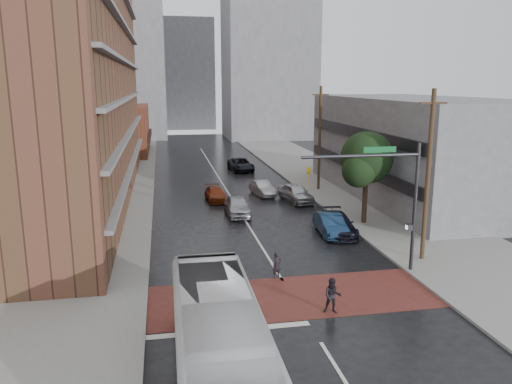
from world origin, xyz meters
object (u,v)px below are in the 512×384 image
car_travel_b (262,188)px  suv_travel (241,165)px  car_travel_c (216,194)px  pedestrian_b (333,296)px  car_parked_mid (337,224)px  pedestrian_a (277,265)px  car_travel_a (237,206)px  car_parked_near (330,224)px  transit_bus (221,354)px  car_parked_far (296,193)px

car_travel_b → suv_travel: 13.47m
car_travel_c → suv_travel: suv_travel is taller
pedestrian_b → car_parked_mid: 12.30m
pedestrian_b → car_travel_b: 24.49m
pedestrian_a → car_travel_c: bearing=76.4°
car_travel_c → car_travel_a: bearing=-81.3°
car_parked_near → suv_travel: bearing=98.2°
pedestrian_b → car_parked_near: pedestrian_b is taller
pedestrian_b → car_parked_near: bearing=89.9°
pedestrian_b → car_travel_c: 23.26m
suv_travel → car_travel_b: bearing=-94.9°
pedestrian_a → suv_travel: size_ratio=0.27×
car_travel_a → car_parked_mid: 8.74m
pedestrian_b → suv_travel: bearing=105.8°
pedestrian_a → car_travel_b: bearing=63.3°
pedestrian_a → pedestrian_b: bearing=-88.4°
pedestrian_a → car_parked_mid: 9.17m
car_travel_a → car_parked_mid: (6.06, -6.30, -0.04)m
car_travel_a → car_parked_mid: car_travel_a is taller
car_travel_c → car_parked_mid: car_parked_mid is taller
pedestrian_b → car_parked_near: 12.13m
car_travel_b → car_travel_c: bearing=-172.1°
transit_bus → pedestrian_b: 7.97m
transit_bus → car_travel_c: (2.90, 28.54, -1.11)m
car_travel_b → car_parked_near: car_parked_near is taller
transit_bus → car_parked_far: (9.80, 26.81, -0.91)m
pedestrian_a → car_travel_a: (-0.16, 13.31, 0.03)m
transit_bus → suv_travel: transit_bus is taller
car_travel_b → car_parked_far: size_ratio=0.87×
transit_bus → car_parked_mid: (10.09, 16.95, -0.97)m
car_travel_c → car_parked_near: car_parked_near is taller
suv_travel → car_parked_far: 16.71m
car_travel_a → car_parked_near: size_ratio=1.01×
pedestrian_a → car_parked_mid: (5.90, 7.01, -0.01)m
car_travel_c → car_parked_near: (6.70, -11.58, 0.14)m
car_travel_a → suv_travel: size_ratio=0.84×
car_travel_a → car_parked_near: bearing=-47.6°
transit_bus → pedestrian_b: (5.74, 5.45, -0.87)m
pedestrian_b → car_travel_b: bearing=104.6°
pedestrian_a → car_parked_far: (5.61, 16.86, 0.06)m
pedestrian_b → car_parked_far: pedestrian_b is taller
car_travel_b → car_parked_mid: car_parked_mid is taller
suv_travel → car_parked_far: (2.27, -16.55, 0.05)m
transit_bus → suv_travel: size_ratio=2.28×
pedestrian_b → car_travel_c: (-2.84, 23.08, -0.24)m
pedestrian_b → car_travel_c: pedestrian_b is taller
transit_bus → car_parked_near: size_ratio=2.74×
car_parked_near → pedestrian_a: bearing=-123.9°
pedestrian_a → car_parked_near: bearing=34.8°
suv_travel → car_parked_mid: size_ratio=1.07×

